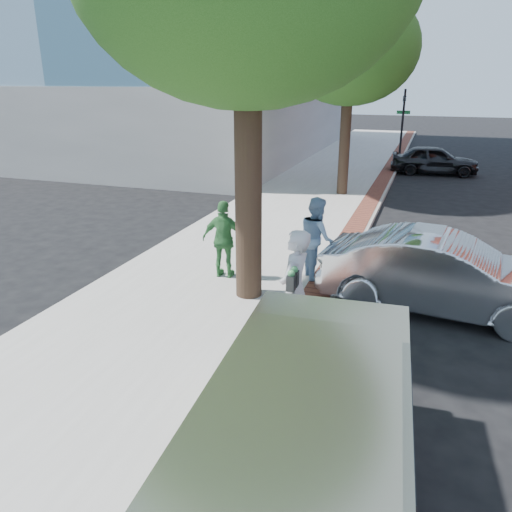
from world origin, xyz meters
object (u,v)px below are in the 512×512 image
at_px(person_gray, 294,289).
at_px(person_green, 224,240).
at_px(van, 304,453).
at_px(person_officer, 317,238).
at_px(bg_car, 435,160).
at_px(parking_meter, 292,294).
at_px(sedan_silver, 443,274).

distance_m(person_gray, person_green, 3.29).
bearing_deg(van, person_gray, 102.74).
xyz_separation_m(person_green, van, (3.22, -5.76, -0.03)).
relative_size(person_gray, van, 0.40).
xyz_separation_m(person_officer, bg_car, (2.30, 15.03, -0.37)).
distance_m(parking_meter, bg_car, 18.57).
bearing_deg(person_gray, sedan_silver, 144.98).
distance_m(parking_meter, van, 3.16).
xyz_separation_m(person_gray, van, (1.00, -3.34, -0.17)).
height_order(person_gray, van, person_gray).
xyz_separation_m(sedan_silver, van, (-1.27, -5.83, 0.21)).
height_order(person_green, sedan_silver, person_green).
bearing_deg(sedan_silver, person_green, 97.46).
bearing_deg(van, sedan_silver, 73.71).
height_order(parking_meter, van, van).
xyz_separation_m(parking_meter, person_gray, (-0.06, 0.33, -0.07)).
bearing_deg(van, person_green, 115.25).
relative_size(person_officer, sedan_silver, 0.39).
relative_size(person_gray, bg_car, 0.50).
relative_size(parking_meter, person_gray, 0.75).
height_order(parking_meter, person_green, person_green).
height_order(parking_meter, sedan_silver, parking_meter).
distance_m(parking_meter, person_gray, 0.34).
xyz_separation_m(person_green, sedan_silver, (4.50, 0.07, -0.25)).
distance_m(person_gray, sedan_silver, 3.40).
xyz_separation_m(person_gray, person_green, (-2.22, 2.42, -0.13)).
height_order(parking_meter, person_officer, person_officer).
bearing_deg(sedan_silver, parking_meter, 148.39).
bearing_deg(van, bg_car, 83.49).
bearing_deg(person_officer, person_green, 79.86).
distance_m(person_green, sedan_silver, 4.50).
height_order(sedan_silver, bg_car, sedan_silver).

